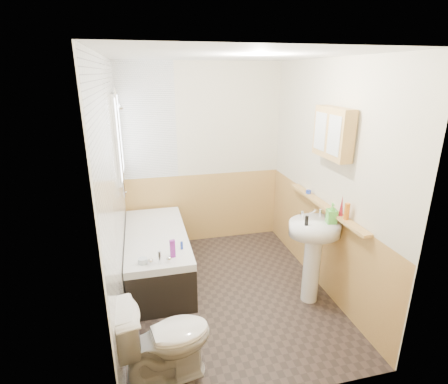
% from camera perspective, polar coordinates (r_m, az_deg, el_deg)
% --- Properties ---
extents(floor, '(2.80, 2.80, 0.00)m').
position_cam_1_polar(floor, '(4.11, 0.52, -16.04)').
color(floor, '#2B221E').
rests_on(floor, ground).
extents(ceiling, '(2.80, 2.80, 0.00)m').
position_cam_1_polar(ceiling, '(3.37, 0.65, 21.40)').
color(ceiling, white).
rests_on(ceiling, ground).
extents(wall_back, '(2.20, 0.02, 2.50)m').
position_cam_1_polar(wall_back, '(4.87, -3.53, 5.79)').
color(wall_back, beige).
rests_on(wall_back, ground).
extents(wall_front, '(2.20, 0.02, 2.50)m').
position_cam_1_polar(wall_front, '(2.31, 9.34, -9.89)').
color(wall_front, beige).
rests_on(wall_front, ground).
extents(wall_left, '(0.02, 2.80, 2.50)m').
position_cam_1_polar(wall_left, '(3.46, -17.57, -0.63)').
color(wall_left, beige).
rests_on(wall_left, ground).
extents(wall_right, '(0.02, 2.80, 2.50)m').
position_cam_1_polar(wall_right, '(3.95, 16.37, 1.92)').
color(wall_right, beige).
rests_on(wall_right, ground).
extents(wainscot_right, '(0.01, 2.80, 1.00)m').
position_cam_1_polar(wainscot_right, '(4.22, 15.17, -7.89)').
color(wainscot_right, tan).
rests_on(wainscot_right, wall_right).
extents(wainscot_front, '(2.20, 0.01, 1.00)m').
position_cam_1_polar(wainscot_front, '(2.76, 8.25, -23.43)').
color(wainscot_front, tan).
rests_on(wainscot_front, wall_front).
extents(wainscot_back, '(2.20, 0.01, 1.00)m').
position_cam_1_polar(wainscot_back, '(5.08, -3.31, -2.54)').
color(wainscot_back, tan).
rests_on(wainscot_back, wall_back).
extents(tile_cladding_left, '(0.01, 2.80, 2.50)m').
position_cam_1_polar(tile_cladding_left, '(3.45, -17.21, -0.60)').
color(tile_cladding_left, white).
rests_on(tile_cladding_left, wall_left).
extents(tile_return_back, '(0.75, 0.01, 1.50)m').
position_cam_1_polar(tile_return_back, '(4.69, -12.51, 11.08)').
color(tile_return_back, white).
rests_on(tile_return_back, wall_back).
extents(window, '(0.03, 0.79, 0.99)m').
position_cam_1_polar(window, '(4.28, -16.80, 8.65)').
color(window, white).
rests_on(window, wall_left).
extents(bathtub, '(0.70, 1.60, 0.71)m').
position_cam_1_polar(bathtub, '(4.31, -10.83, -9.93)').
color(bathtub, black).
rests_on(bathtub, floor).
extents(shower_riser, '(0.11, 0.08, 1.23)m').
position_cam_1_polar(shower_riser, '(4.06, -16.61, 8.76)').
color(shower_riser, silver).
rests_on(shower_riser, wall_left).
extents(toilet, '(0.81, 0.54, 0.74)m').
position_cam_1_polar(toilet, '(3.01, -9.66, -22.67)').
color(toilet, white).
rests_on(toilet, floor).
extents(sink, '(0.54, 0.44, 1.04)m').
position_cam_1_polar(sink, '(3.78, 14.40, -8.36)').
color(sink, white).
rests_on(sink, floor).
extents(pine_shelf, '(0.10, 1.52, 0.03)m').
position_cam_1_polar(pine_shelf, '(3.89, 16.13, -2.22)').
color(pine_shelf, tan).
rests_on(pine_shelf, wall_right).
extents(medicine_cabinet, '(0.14, 0.55, 0.50)m').
position_cam_1_polar(medicine_cabinet, '(3.62, 17.37, 9.17)').
color(medicine_cabinet, tan).
rests_on(medicine_cabinet, wall_right).
extents(foam_can, '(0.05, 0.05, 0.16)m').
position_cam_1_polar(foam_can, '(3.54, 19.41, -3.01)').
color(foam_can, orange).
rests_on(foam_can, pine_shelf).
extents(green_bottle, '(0.06, 0.06, 0.21)m').
position_cam_1_polar(green_bottle, '(3.60, 18.66, -2.11)').
color(green_bottle, maroon).
rests_on(green_bottle, pine_shelf).
extents(black_jar, '(0.07, 0.07, 0.04)m').
position_cam_1_polar(black_jar, '(4.19, 13.63, 0.05)').
color(black_jar, '#19339E').
rests_on(black_jar, pine_shelf).
extents(soap_bottle, '(0.14, 0.22, 0.10)m').
position_cam_1_polar(soap_bottle, '(3.65, 17.12, -4.15)').
color(soap_bottle, '#59C647').
rests_on(soap_bottle, sink).
extents(clear_bottle, '(0.05, 0.05, 0.10)m').
position_cam_1_polar(clear_bottle, '(3.53, 13.34, -4.59)').
color(clear_bottle, black).
rests_on(clear_bottle, sink).
extents(blue_gel, '(0.06, 0.04, 0.19)m').
position_cam_1_polar(blue_gel, '(3.62, -8.40, -9.13)').
color(blue_gel, purple).
rests_on(blue_gel, bathtub).
extents(cream_jar, '(0.11, 0.11, 0.06)m').
position_cam_1_polar(cream_jar, '(3.59, -13.13, -10.90)').
color(cream_jar, silver).
rests_on(cream_jar, bathtub).
extents(orange_bottle, '(0.03, 0.03, 0.08)m').
position_cam_1_polar(orange_bottle, '(3.78, -6.92, -8.66)').
color(orange_bottle, '#19339E').
rests_on(orange_bottle, bathtub).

